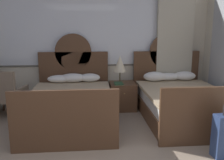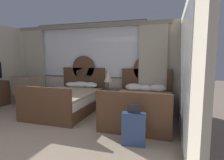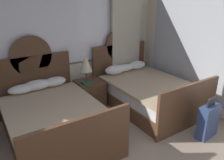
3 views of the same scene
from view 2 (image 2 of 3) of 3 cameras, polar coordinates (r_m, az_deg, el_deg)
wall_back_window at (r=6.41m, az=-7.32°, el=5.76°), size 5.89×0.22×2.75m
wall_right_mirror at (r=3.72m, az=21.93°, el=2.78°), size 0.08×4.29×2.70m
bed_near_window at (r=5.61m, az=-13.33°, el=-5.95°), size 1.54×2.24×1.64m
bed_near_mirror at (r=4.89m, az=8.98°, el=-7.74°), size 1.54×2.24×1.64m
nightstand_between_beds at (r=5.78m, az=-0.62°, el=-5.94°), size 0.56×0.58×0.59m
table_lamp_on_nightstand at (r=5.69m, az=-1.22°, el=1.09°), size 0.27×0.27×0.60m
book_on_nightstand at (r=5.65m, az=-1.99°, el=-3.05°), size 0.18×0.26×0.03m
armchair_by_window_left at (r=6.63m, az=-21.56°, el=-2.96°), size 0.75×0.75×0.96m
armchair_by_window_centre at (r=7.02m, az=-25.43°, el=-2.61°), size 0.73×0.73×0.96m
armchair_by_window_right at (r=7.02m, az=-25.35°, el=-2.61°), size 0.78×0.78×0.96m
suitcase_on_floor at (r=3.47m, az=6.74°, el=-14.78°), size 0.44×0.21×0.75m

